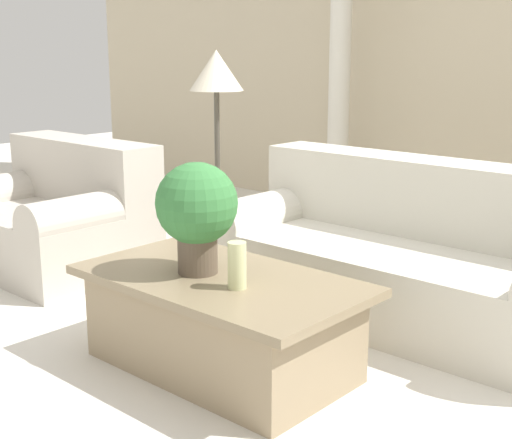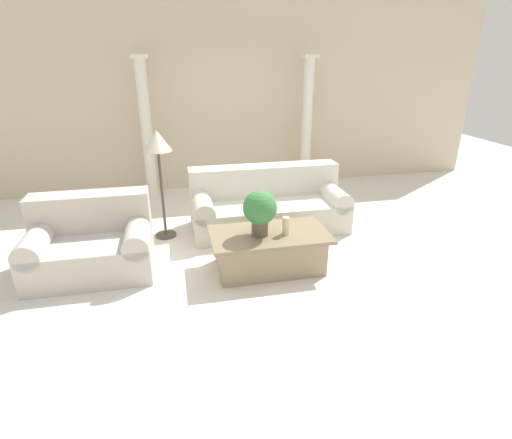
% 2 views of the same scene
% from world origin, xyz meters
% --- Properties ---
extents(ground_plane, '(16.00, 16.00, 0.00)m').
position_xyz_m(ground_plane, '(0.00, 0.00, 0.00)').
color(ground_plane, silver).
extents(wall_back, '(10.00, 0.06, 3.20)m').
position_xyz_m(wall_back, '(0.00, 2.79, 1.60)').
color(wall_back, beige).
rests_on(wall_back, ground_plane).
extents(sofa_long, '(2.14, 0.93, 0.84)m').
position_xyz_m(sofa_long, '(0.37, 0.71, 0.33)').
color(sofa_long, beige).
rests_on(sofa_long, ground_plane).
extents(loveseat, '(1.32, 0.93, 0.84)m').
position_xyz_m(loveseat, '(-1.87, -0.06, 0.34)').
color(loveseat, beige).
rests_on(loveseat, ground_plane).
extents(coffee_table, '(1.33, 0.74, 0.45)m').
position_xyz_m(coffee_table, '(0.10, -0.48, 0.23)').
color(coffee_table, '#998466').
rests_on(coffee_table, ground_plane).
extents(potted_plant, '(0.37, 0.37, 0.51)m').
position_xyz_m(potted_plant, '(-0.01, -0.51, 0.75)').
color(potted_plant, brown).
rests_on(potted_plant, coffee_table).
extents(pillar_candle, '(0.08, 0.08, 0.20)m').
position_xyz_m(pillar_candle, '(0.27, -0.55, 0.55)').
color(pillar_candle, beige).
rests_on(pillar_candle, coffee_table).
extents(floor_lamp, '(0.35, 0.35, 1.44)m').
position_xyz_m(floor_lamp, '(-1.06, 0.67, 1.19)').
color(floor_lamp, '#4C473D').
rests_on(floor_lamp, ground_plane).
extents(column_left, '(0.25, 0.25, 2.30)m').
position_xyz_m(column_left, '(-1.26, 2.33, 1.18)').
color(column_left, silver).
rests_on(column_left, ground_plane).
extents(column_right, '(0.25, 0.25, 2.30)m').
position_xyz_m(column_right, '(1.47, 2.33, 1.18)').
color(column_right, silver).
rests_on(column_right, ground_plane).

